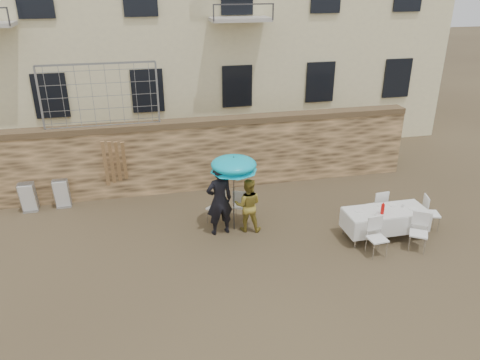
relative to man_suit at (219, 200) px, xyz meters
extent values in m
plane|color=brown|center=(0.17, -2.05, -0.96)|extent=(80.00, 80.00, 0.00)
cube|color=olive|center=(0.17, 2.95, 0.14)|extent=(13.00, 0.50, 2.20)
imported|color=black|center=(0.00, 0.00, 0.00)|extent=(0.76, 0.56, 1.91)
imported|color=gold|center=(0.75, 0.00, -0.22)|extent=(0.84, 0.74, 1.46)
cylinder|color=#3F3F44|center=(0.40, 0.10, -0.11)|extent=(0.03, 0.03, 1.70)
cone|color=#08ACC8|center=(0.40, 0.10, 0.85)|extent=(1.21, 1.21, 0.22)
cube|color=silver|center=(4.09, -1.13, -0.21)|extent=(2.10, 0.85, 0.05)
cylinder|color=silver|center=(3.14, -1.48, -0.59)|extent=(0.04, 0.04, 0.74)
cylinder|color=silver|center=(5.04, -1.48, -0.59)|extent=(0.04, 0.04, 0.74)
cylinder|color=silver|center=(3.14, -0.79, -0.59)|extent=(0.04, 0.04, 0.74)
cylinder|color=silver|center=(5.04, -0.79, -0.59)|extent=(0.04, 0.04, 0.74)
cylinder|color=red|center=(3.89, -1.28, -0.05)|extent=(0.09, 0.09, 0.26)
camera|label=1|loc=(-1.86, -10.55, 5.34)|focal=35.00mm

